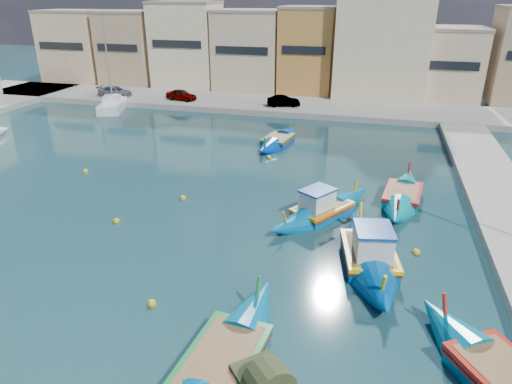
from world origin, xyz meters
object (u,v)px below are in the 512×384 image
at_px(luzzu_turquoise_cabin, 322,211).
at_px(luzzu_blue_cabin, 369,256).
at_px(yacht_north, 116,103).
at_px(luzzu_blue_south, 222,366).
at_px(luzzu_cyan_south, 506,383).
at_px(luzzu_green, 278,141).
at_px(luzzu_cyan_mid, 402,197).
at_px(church_block, 384,24).

distance_m(luzzu_turquoise_cabin, luzzu_blue_cabin, 5.24).
bearing_deg(luzzu_turquoise_cabin, yacht_north, 140.46).
relative_size(luzzu_turquoise_cabin, luzzu_blue_cabin, 0.87).
height_order(luzzu_blue_south, yacht_north, yacht_north).
bearing_deg(yacht_north, luzzu_blue_cabin, -41.98).
bearing_deg(luzzu_cyan_south, luzzu_blue_south, -169.70).
bearing_deg(luzzu_blue_south, luzzu_cyan_south, 10.30).
distance_m(luzzu_green, yacht_north, 22.33).
height_order(luzzu_blue_cabin, luzzu_blue_south, luzzu_blue_cabin).
xyz_separation_m(luzzu_cyan_south, yacht_north, (-33.12, 32.25, 0.12)).
bearing_deg(luzzu_turquoise_cabin, luzzu_cyan_mid, 36.73).
bearing_deg(yacht_north, luzzu_turquoise_cabin, -39.54).
xyz_separation_m(luzzu_cyan_mid, luzzu_blue_south, (-6.23, -15.96, 0.03)).
bearing_deg(yacht_north, luzzu_cyan_south, -44.24).
distance_m(luzzu_green, luzzu_cyan_south, 26.60).
height_order(luzzu_turquoise_cabin, luzzu_cyan_south, luzzu_turquoise_cabin).
distance_m(church_block, luzzu_cyan_mid, 31.06).
bearing_deg(church_block, luzzu_green, -110.09).
relative_size(church_block, luzzu_cyan_mid, 2.18).
height_order(church_block, luzzu_blue_south, church_block).
relative_size(luzzu_blue_cabin, luzzu_cyan_mid, 1.08).
height_order(luzzu_turquoise_cabin, yacht_north, yacht_north).
distance_m(luzzu_cyan_mid, luzzu_green, 13.38).
bearing_deg(luzzu_blue_south, church_block, 84.98).
xyz_separation_m(church_block, yacht_north, (-28.12, -11.97, -8.00)).
relative_size(luzzu_cyan_mid, luzzu_blue_south, 0.89).
distance_m(luzzu_cyan_south, yacht_north, 46.23).
bearing_deg(church_block, luzzu_cyan_south, -83.55).
height_order(church_block, luzzu_turquoise_cabin, church_block).
bearing_deg(luzzu_blue_south, luzzu_turquoise_cabin, 82.26).
distance_m(luzzu_blue_cabin, luzzu_blue_south, 9.33).
bearing_deg(yacht_north, luzzu_blue_south, -54.60).
distance_m(luzzu_turquoise_cabin, luzzu_cyan_south, 13.17).
xyz_separation_m(church_block, luzzu_blue_south, (-4.03, -45.86, -8.11)).
distance_m(luzzu_blue_south, yacht_north, 41.58).
bearing_deg(luzzu_cyan_mid, luzzu_turquoise_cabin, -143.27).
relative_size(church_block, yacht_north, 1.83).
bearing_deg(church_block, luzzu_blue_south, -95.02).
relative_size(luzzu_cyan_south, yacht_north, 0.81).
xyz_separation_m(luzzu_turquoise_cabin, luzzu_cyan_mid, (4.52, 3.37, -0.07)).
bearing_deg(luzzu_blue_south, yacht_north, 125.40).
bearing_deg(luzzu_turquoise_cabin, luzzu_cyan_south, -56.25).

